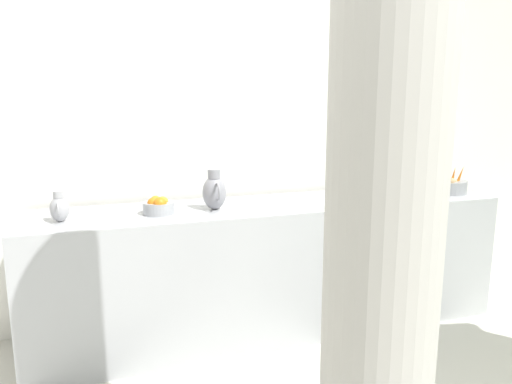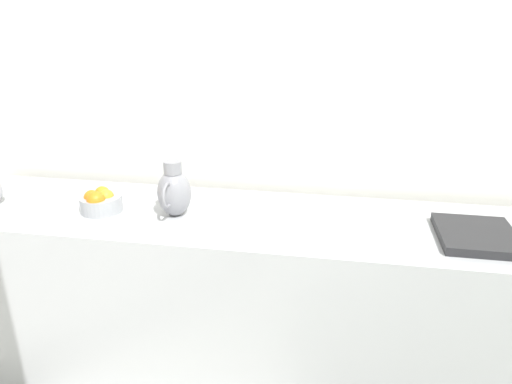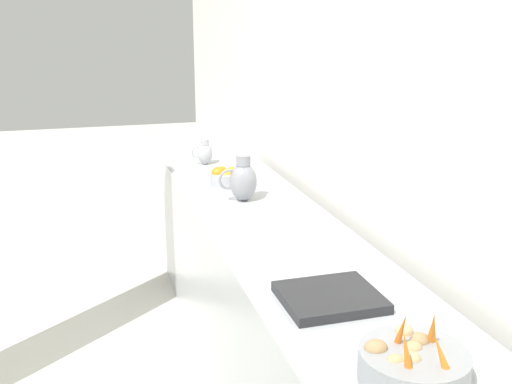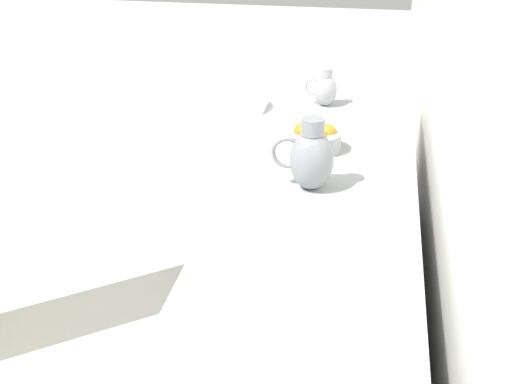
# 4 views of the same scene
# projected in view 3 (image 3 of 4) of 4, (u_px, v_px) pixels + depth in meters

# --- Properties ---
(tile_wall_left) EXTENTS (0.10, 9.17, 3.00)m
(tile_wall_left) POSITION_uv_depth(u_px,v_px,m) (416.00, 106.00, 2.40)
(tile_wall_left) COLOR white
(tile_wall_left) RESTS_ON ground_plane
(prep_counter) EXTENTS (0.66, 3.14, 0.88)m
(prep_counter) POSITION_uv_depth(u_px,v_px,m) (272.00, 305.00, 3.04)
(prep_counter) COLOR #ADAFB5
(prep_counter) RESTS_ON ground_plane
(vegetable_colander) EXTENTS (0.30, 0.30, 0.21)m
(vegetable_colander) POSITION_uv_depth(u_px,v_px,m) (413.00, 364.00, 1.64)
(vegetable_colander) COLOR gray
(vegetable_colander) RESTS_ON prep_counter
(orange_bowl) EXTENTS (0.19, 0.19, 0.11)m
(orange_bowl) POSITION_uv_depth(u_px,v_px,m) (225.00, 176.00, 3.60)
(orange_bowl) COLOR #9EA0A5
(orange_bowl) RESTS_ON prep_counter
(metal_pitcher_tall) EXTENTS (0.21, 0.15, 0.25)m
(metal_pitcher_tall) POSITION_uv_depth(u_px,v_px,m) (243.00, 180.00, 3.26)
(metal_pitcher_tall) COLOR gray
(metal_pitcher_tall) RESTS_ON prep_counter
(metal_pitcher_short) EXTENTS (0.15, 0.10, 0.17)m
(metal_pitcher_short) POSITION_uv_depth(u_px,v_px,m) (205.00, 153.00, 4.09)
(metal_pitcher_short) COLOR #A3A3A8
(metal_pitcher_short) RESTS_ON prep_counter
(counter_sink_basin) EXTENTS (0.34, 0.30, 0.04)m
(counter_sink_basin) POSITION_uv_depth(u_px,v_px,m) (330.00, 297.00, 2.11)
(counter_sink_basin) COLOR #232326
(counter_sink_basin) RESTS_ON prep_counter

